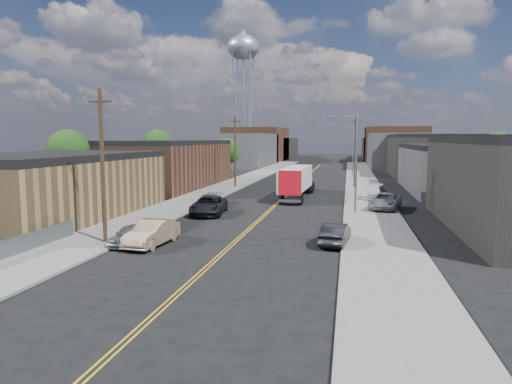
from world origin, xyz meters
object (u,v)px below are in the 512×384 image
at_px(water_tower, 243,52).
at_px(car_left_a, 131,235).
at_px(car_left_c, 209,206).
at_px(car_right_oncoming, 335,234).
at_px(car_left_d, 208,201).
at_px(car_ahead_truck, 304,186).
at_px(car_left_b, 152,233).
at_px(semi_truck, 297,180).
at_px(car_right_lot_c, 378,192).
at_px(car_right_lot_a, 385,201).
at_px(car_right_lot_b, 373,192).

xyz_separation_m(water_tower, car_left_a, (15.60, -100.00, -29.98)).
xyz_separation_m(car_left_c, car_right_oncoming, (11.60, -9.66, -0.10)).
bearing_deg(car_left_d, car_ahead_truck, 66.51).
bearing_deg(water_tower, car_ahead_truck, -70.75).
distance_m(car_right_oncoming, car_ahead_truck, 29.63).
relative_size(car_left_a, car_left_b, 0.79).
xyz_separation_m(semi_truck, car_right_lot_c, (9.19, -0.33, -1.20)).
height_order(car_left_b, car_right_lot_a, car_right_lot_a).
relative_size(water_tower, car_right_oncoming, 8.40).
relative_size(car_left_b, car_left_d, 1.06).
distance_m(car_left_a, car_right_lot_a, 24.94).
xyz_separation_m(semi_truck, car_right_oncoming, (5.10, -23.35, -1.34)).
relative_size(car_right_lot_a, car_right_lot_c, 1.32).
bearing_deg(car_left_c, semi_truck, 58.06).
relative_size(car_left_c, car_right_lot_b, 1.17).
xyz_separation_m(car_left_b, car_ahead_truck, (6.74, 31.83, -0.04)).
height_order(car_left_a, car_right_lot_c, car_right_lot_c).
relative_size(car_left_c, car_right_oncoming, 1.35).
relative_size(car_left_b, car_right_lot_c, 1.19).
xyz_separation_m(semi_truck, car_left_c, (-6.50, -13.69, -1.23)).
height_order(semi_truck, car_right_lot_c, semi_truck).
relative_size(car_right_lot_b, car_ahead_truck, 0.92).
bearing_deg(car_left_c, car_left_d, 102.54).
relative_size(car_right_lot_a, car_right_lot_b, 1.08).
bearing_deg(car_ahead_truck, car_right_lot_c, -36.21).
distance_m(car_right_lot_c, car_ahead_truck, 10.89).
height_order(car_left_b, car_right_lot_c, car_left_b).
height_order(water_tower, car_right_lot_a, water_tower).
xyz_separation_m(semi_truck, car_right_lot_b, (8.62, -0.12, -1.17)).
height_order(car_right_lot_a, car_ahead_truck, car_right_lot_a).
xyz_separation_m(car_left_c, car_left_d, (-1.23, 3.57, -0.15)).
distance_m(car_right_oncoming, car_right_lot_a, 15.82).
relative_size(semi_truck, car_right_oncoming, 3.17).
bearing_deg(semi_truck, car_left_b, -101.59).
height_order(water_tower, car_left_a, water_tower).
height_order(car_right_oncoming, car_right_lot_c, car_right_lot_c).
xyz_separation_m(car_right_oncoming, car_right_lot_c, (4.09, 23.02, 0.13)).
bearing_deg(semi_truck, car_left_c, -112.93).
bearing_deg(water_tower, car_right_lot_b, -66.54).
bearing_deg(car_right_oncoming, semi_truck, -70.93).
bearing_deg(car_ahead_truck, car_left_c, -110.44).
bearing_deg(car_right_lot_a, water_tower, 124.50).
bearing_deg(car_left_d, car_left_b, -82.53).
height_order(semi_truck, car_left_d, semi_truck).
distance_m(car_left_a, car_right_lot_b, 30.80).
relative_size(car_right_lot_a, car_ahead_truck, 0.99).
bearing_deg(car_left_a, car_left_d, 93.84).
height_order(car_left_c, car_left_d, car_left_c).
relative_size(semi_truck, car_left_b, 2.83).
height_order(water_tower, semi_truck, water_tower).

